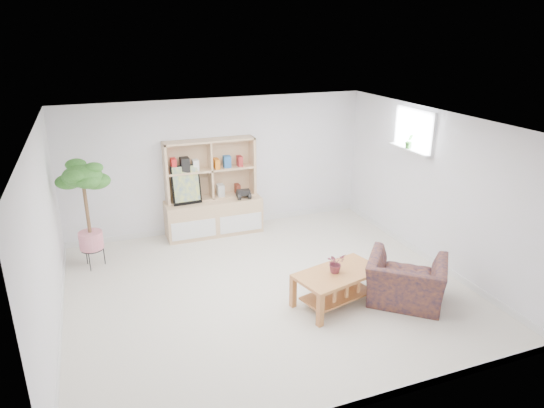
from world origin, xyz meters
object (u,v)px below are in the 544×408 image
object	(u,v)px
coffee_table	(337,288)
armchair	(406,278)
storage_unit	(213,188)
floor_tree	(88,216)

from	to	relation	value
coffee_table	armchair	size ratio (longest dim) A/B	1.15
storage_unit	coffee_table	size ratio (longest dim) A/B	1.48
storage_unit	armchair	xyz separation A→B (m)	(1.83, -3.24, -0.49)
coffee_table	armchair	bearing A→B (deg)	-33.80
storage_unit	floor_tree	world-z (taller)	storage_unit
coffee_table	floor_tree	xyz separation A→B (m)	(-3.06, 2.31, 0.62)
floor_tree	armchair	size ratio (longest dim) A/B	1.71
storage_unit	floor_tree	distance (m)	2.19
storage_unit	floor_tree	xyz separation A→B (m)	(-2.09, -0.62, -0.00)
floor_tree	coffee_table	bearing A→B (deg)	-37.09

